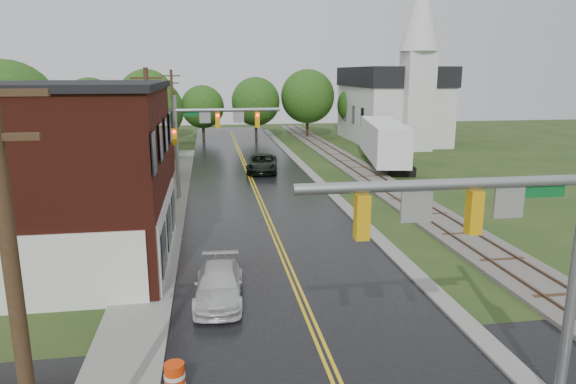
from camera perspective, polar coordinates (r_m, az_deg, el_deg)
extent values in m
cube|color=black|center=(39.94, -3.76, 0.51)|extent=(10.00, 90.00, 0.02)
cube|color=gray|center=(45.55, 2.45, 2.10)|extent=(0.80, 70.00, 0.12)
cube|color=gray|center=(35.04, -13.16, -1.61)|extent=(2.40, 50.00, 0.12)
cube|color=#4D1910|center=(25.93, -29.22, 0.98)|extent=(14.00, 10.00, 8.00)
cube|color=silver|center=(24.98, -13.20, -4.00)|extent=(0.10, 9.50, 3.00)
cube|color=tan|center=(36.07, -20.95, 3.48)|extent=(8.00, 7.00, 6.40)
cube|color=#3F0F0C|center=(44.80, -17.28, 4.18)|extent=(7.00, 6.00, 4.40)
cube|color=silver|center=(68.19, 11.36, 8.50)|extent=(10.00, 16.00, 7.00)
cube|color=black|center=(67.99, 11.54, 12.45)|extent=(10.40, 16.40, 2.40)
cube|color=silver|center=(60.62, 14.06, 9.71)|extent=(3.20, 3.20, 11.00)
cone|color=silver|center=(60.92, 14.61, 19.13)|extent=(4.40, 4.40, 9.00)
cube|color=#59544C|center=(46.64, 8.00, 2.36)|extent=(3.20, 80.00, 0.20)
cube|color=#4C3828|center=(46.41, 7.16, 2.51)|extent=(0.10, 80.00, 0.12)
cube|color=#4C3828|center=(46.82, 8.85, 2.55)|extent=(0.10, 80.00, 0.12)
cylinder|color=gray|center=(14.99, 29.22, -8.55)|extent=(0.28, 0.28, 7.20)
cylinder|color=gray|center=(12.36, 17.30, 0.82)|extent=(7.20, 0.26, 0.26)
cube|color=orange|center=(12.85, 19.98, -2.14)|extent=(0.32, 0.30, 1.05)
cube|color=orange|center=(11.79, 8.22, -2.80)|extent=(0.32, 0.30, 1.05)
cube|color=gray|center=(13.24, 23.33, -1.10)|extent=(0.75, 0.06, 0.75)
cube|color=gray|center=(12.18, 14.09, -1.58)|extent=(0.75, 0.06, 0.75)
cube|color=#0C5926|center=(13.58, 26.00, 0.06)|extent=(1.40, 0.04, 0.30)
cylinder|color=gray|center=(36.26, -12.29, 4.73)|extent=(0.28, 0.28, 7.20)
cylinder|color=gray|center=(35.94, -6.69, 9.04)|extent=(7.20, 0.26, 0.26)
cube|color=orange|center=(35.98, -7.81, 7.89)|extent=(0.32, 0.30, 1.05)
cube|color=orange|center=(36.13, -3.43, 8.01)|extent=(0.32, 0.30, 1.05)
cube|color=gray|center=(35.95, -9.21, 8.16)|extent=(0.75, 0.06, 0.75)
cube|color=gray|center=(36.02, -5.51, 8.28)|extent=(0.75, 0.06, 0.75)
cube|color=#0C5926|center=(35.95, -10.39, 8.52)|extent=(1.40, 0.04, 0.30)
sphere|color=#FF0C0C|center=(35.77, -7.82, 8.39)|extent=(0.20, 0.20, 0.20)
cylinder|color=#382616|center=(10.35, -27.78, -12.48)|extent=(0.28, 0.28, 9.00)
cylinder|color=#382616|center=(31.30, -15.07, 4.95)|extent=(0.28, 0.28, 9.00)
cube|color=#382616|center=(31.02, -15.50, 12.10)|extent=(1.80, 0.12, 0.12)
cube|color=#382616|center=(31.03, -15.42, 10.81)|extent=(1.40, 0.12, 0.12)
cylinder|color=#382616|center=(53.10, -12.64, 8.27)|extent=(0.28, 0.28, 9.00)
cube|color=#382616|center=(52.94, -12.86, 12.48)|extent=(1.80, 0.12, 0.12)
cube|color=#382616|center=(52.95, -12.82, 11.72)|extent=(1.40, 0.12, 0.12)
cylinder|color=black|center=(43.92, -28.17, 2.40)|extent=(0.36, 0.36, 3.42)
sphere|color=#1F4313|center=(43.45, -28.77, 7.81)|extent=(7.60, 7.60, 7.60)
sphere|color=#1F4313|center=(42.92, -28.09, 6.95)|extent=(5.32, 5.32, 5.32)
cylinder|color=black|center=(50.50, -20.93, 3.89)|extent=(0.36, 0.36, 2.70)
sphere|color=#1F4313|center=(50.13, -21.24, 7.61)|extent=(6.00, 6.00, 6.00)
sphere|color=#1F4313|center=(49.66, -20.60, 7.00)|extent=(4.20, 4.20, 4.20)
cylinder|color=black|center=(55.59, -14.63, 5.19)|extent=(0.36, 0.36, 2.88)
sphere|color=#1F4313|center=(55.24, -14.84, 8.81)|extent=(6.40, 6.40, 6.40)
sphere|color=#1F4313|center=(54.83, -14.22, 8.23)|extent=(4.48, 4.48, 4.48)
imported|color=black|center=(45.87, -2.89, 3.17)|extent=(3.34, 5.95, 1.57)
imported|color=silver|center=(20.48, -7.69, -10.16)|extent=(2.10, 4.59, 1.30)
cube|color=black|center=(45.33, 12.55, 2.25)|extent=(2.39, 1.60, 0.80)
cylinder|color=gray|center=(53.18, 9.26, 3.97)|extent=(0.16, 0.16, 0.80)
cube|color=white|center=(49.71, 10.56, 5.73)|extent=(5.45, 13.85, 3.39)
cylinder|color=red|center=(15.27, -12.46, -19.74)|extent=(0.73, 0.73, 0.99)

